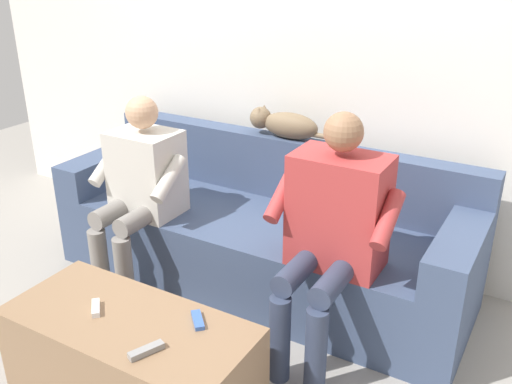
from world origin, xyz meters
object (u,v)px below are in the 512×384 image
couch (262,237)px  remote_white (96,308)px  remote_gray (146,351)px  person_left_seated (333,225)px  cat_on_backrest (284,124)px  remote_blue (198,320)px  person_right_seated (140,183)px  coffee_table (132,359)px

couch → remote_white: size_ratio=21.18×
remote_white → remote_gray: bearing=29.3°
person_left_seated → cat_on_backrest: (0.61, -0.66, 0.22)m
person_left_seated → remote_blue: 0.76m
person_right_seated → cat_on_backrest: bearing=-130.9°
remote_gray → person_right_seated: bearing=-115.7°
cat_on_backrest → remote_blue: cat_on_backrest is taller
remote_blue → remote_gray: bearing=123.4°
cat_on_backrest → couch: bearing=94.3°
remote_white → remote_gray: (-0.37, 0.11, 0.00)m
person_left_seated → person_right_seated: size_ratio=1.07×
remote_gray → remote_white: bearing=-83.0°
couch → remote_gray: 1.30m
person_right_seated → cat_on_backrest: size_ratio=1.90×
cat_on_backrest → remote_blue: bearing=102.4°
cat_on_backrest → remote_gray: cat_on_backrest is taller
remote_blue → person_right_seated: bearing=7.8°
cat_on_backrest → person_right_seated: bearing=49.1°
person_left_seated → remote_white: 1.12m
couch → coffee_table: size_ratio=2.22×
person_left_seated → person_right_seated: person_left_seated is taller
person_right_seated → remote_blue: (-0.85, 0.65, -0.21)m
person_right_seated → remote_gray: bearing=131.0°
remote_blue → remote_white: bearing=65.0°
person_left_seated → person_right_seated: bearing=-0.5°
coffee_table → remote_white: remote_white is taller
person_right_seated → cat_on_backrest: person_right_seated is taller
person_right_seated → remote_white: size_ratio=9.80×
couch → person_right_seated: (0.59, 0.36, 0.35)m
remote_gray → couch: bearing=-147.4°
person_right_seated → remote_blue: bearing=142.5°
coffee_table → cat_on_backrest: size_ratio=1.85×
remote_blue → remote_gray: 0.27m
coffee_table → cat_on_backrest: cat_on_backrest is taller
coffee_table → person_right_seated: 1.07m
couch → cat_on_backrest: 0.68m
couch → remote_gray: bearing=99.4°
remote_white → remote_gray: same height
person_left_seated → person_right_seated: 1.17m
couch → remote_gray: size_ratio=16.97×
couch → person_left_seated: bearing=147.8°
coffee_table → remote_white: size_ratio=9.56×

